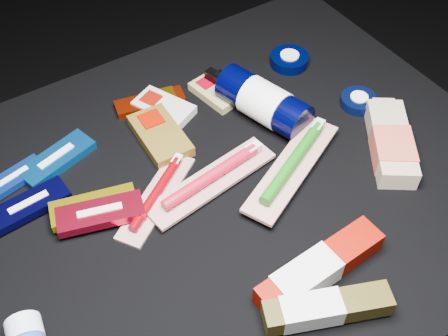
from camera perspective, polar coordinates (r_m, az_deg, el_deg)
ground at (r=1.27m, az=-0.33°, el=-13.07°), size 3.00×3.00×0.00m
cloth_table at (r=1.09m, az=-0.38°, el=-8.20°), size 0.98×0.78×0.40m
luna_bar_0 at (r=1.00m, az=-16.60°, el=0.87°), size 0.14×0.08×0.02m
luna_bar_1 at (r=0.99m, az=-20.54°, el=-0.99°), size 0.11×0.06×0.01m
luna_bar_2 at (r=0.94m, az=-19.16°, el=-3.58°), size 0.13×0.06×0.02m
luna_bar_3 at (r=0.91m, az=-13.07°, el=-3.88°), size 0.14×0.08×0.02m
luna_bar_4 at (r=0.89m, az=-12.43°, el=-4.53°), size 0.14×0.09×0.02m
clif_bar_0 at (r=1.00m, az=-6.64°, el=3.51°), size 0.08×0.13×0.02m
clif_bar_1 at (r=1.05m, az=-6.33°, el=6.20°), size 0.10×0.12×0.02m
clif_bar_2 at (r=1.08m, az=-1.04°, el=7.76°), size 0.07×0.11×0.02m
power_bar at (r=1.07m, az=-7.14°, el=6.75°), size 0.14×0.07×0.02m
lotion_bottle at (r=1.02m, az=4.02°, el=6.72°), size 0.11×0.23×0.07m
cream_tin_upper at (r=1.16m, az=6.65°, el=10.88°), size 0.08×0.08×0.02m
cream_tin_lower at (r=1.09m, az=13.49°, el=6.65°), size 0.07×0.07×0.02m
bodywash_bottle at (r=1.01m, az=16.62°, el=2.36°), size 0.15×0.18×0.04m
toothbrush_pack_0 at (r=0.91m, az=-6.81°, el=-2.66°), size 0.19×0.15×0.02m
toothbrush_pack_1 at (r=0.92m, az=-1.16°, el=-1.02°), size 0.24×0.09×0.03m
toothbrush_pack_2 at (r=0.94m, az=7.04°, el=0.46°), size 0.25×0.16×0.03m
toothpaste_carton_red at (r=0.82m, az=9.24°, el=-10.34°), size 0.21×0.06×0.04m
toothpaste_carton_green at (r=0.79m, az=9.87°, el=-13.93°), size 0.18×0.10×0.03m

